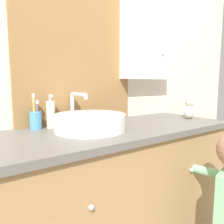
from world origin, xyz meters
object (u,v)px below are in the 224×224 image
Objects in this scene: toothbrush_holder at (36,120)px; teddy_bear at (189,108)px; soap_dispenser at (51,114)px; sink_basin at (90,121)px.

teddy_bear is at bearing -14.35° from toothbrush_holder.
toothbrush_holder is at bearing 171.19° from soap_dispenser.
soap_dispenser is at bearing -8.81° from toothbrush_holder.
toothbrush_holder is at bearing 165.65° from teddy_bear.
teddy_bear is (1.02, -0.26, 0.02)m from toothbrush_holder.
sink_basin is 2.84× the size of teddy_bear.
toothbrush_holder reaches higher than soap_dispenser.
toothbrush_holder is 1.28× the size of teddy_bear.
toothbrush_holder reaches higher than teddy_bear.
sink_basin is 2.31× the size of soap_dispenser.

